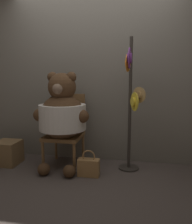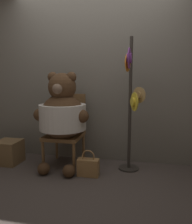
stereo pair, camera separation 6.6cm
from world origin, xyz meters
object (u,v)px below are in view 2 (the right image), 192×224
Objects in this scene: teddy_bear at (63,114)px; hat_display_rack at (131,103)px; handbag_on_ground at (88,167)px; chair at (66,128)px.

teddy_bear is 0.75× the size of hat_display_rack.
hat_display_rack is 1.00m from handbag_on_ground.
chair is at bearing 94.94° from teddy_bear.
chair is 0.30m from teddy_bear.
chair is 0.77× the size of teddy_bear.
hat_display_rack is 5.19× the size of handbag_on_ground.
teddy_bear is 3.89× the size of handbag_on_ground.
chair is 0.57× the size of hat_display_rack.
chair is 2.98× the size of handbag_on_ground.
handbag_on_ground is (-0.52, -0.26, -0.81)m from hat_display_rack.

